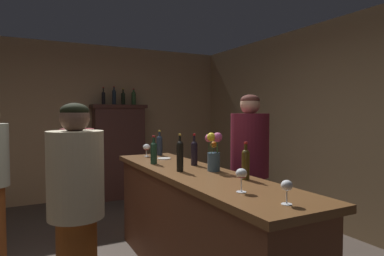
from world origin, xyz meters
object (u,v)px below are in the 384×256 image
at_px(wine_glass_mid, 146,148).
at_px(display_bottle_midright, 134,97).
at_px(flower_arrangement, 214,151).
at_px(patron_near_entrance, 78,173).
at_px(wine_glass_rear, 241,175).
at_px(patron_redhead, 76,208).
at_px(bartender, 249,168).
at_px(wine_glass_front, 287,187).
at_px(display_cabinet, 119,150).
at_px(display_bottle_center, 123,98).
at_px(cheese_plate, 164,159).
at_px(wine_bottle_chardonnay, 180,154).
at_px(wine_bottle_syrah, 194,152).
at_px(wine_bottle_rose, 154,152).
at_px(display_bottle_left, 103,97).
at_px(bar_counter, 195,227).
at_px(wine_bottle_pinot, 160,144).
at_px(wine_bottle_merlot, 246,162).
at_px(display_bottle_midleft, 114,96).

relative_size(wine_glass_mid, display_bottle_midright, 0.50).
height_order(flower_arrangement, patron_near_entrance, patron_near_entrance).
xyz_separation_m(wine_glass_rear, patron_redhead, (-0.93, 0.61, -0.25)).
bearing_deg(display_bottle_midright, bartender, -83.56).
height_order(flower_arrangement, bartender, bartender).
bearing_deg(patron_near_entrance, wine_glass_front, -2.59).
bearing_deg(display_cabinet, patron_redhead, -109.44).
height_order(wine_glass_front, display_bottle_midright, display_bottle_midright).
xyz_separation_m(display_cabinet, flower_arrangement, (-0.03, -3.26, 0.31)).
bearing_deg(display_bottle_center, cheese_plate, -95.10).
relative_size(wine_bottle_chardonnay, cheese_plate, 2.21).
bearing_deg(display_bottle_midright, wine_glass_mid, -103.55).
bearing_deg(wine_glass_front, display_cabinet, 87.21).
relative_size(cheese_plate, display_bottle_center, 0.52).
distance_m(wine_glass_rear, patron_redhead, 1.14).
distance_m(wine_bottle_syrah, wine_glass_mid, 0.85).
bearing_deg(wine_bottle_rose, display_bottle_midright, 76.70).
bearing_deg(display_bottle_center, display_bottle_midright, -0.00).
relative_size(wine_glass_front, wine_glass_mid, 0.95).
distance_m(wine_bottle_rose, wine_bottle_syrah, 0.41).
relative_size(wine_bottle_syrah, wine_glass_rear, 1.99).
height_order(wine_bottle_rose, cheese_plate, wine_bottle_rose).
bearing_deg(display_bottle_left, display_cabinet, -0.00).
distance_m(display_bottle_left, bartender, 3.17).
distance_m(bar_counter, wine_bottle_pinot, 1.32).
bearing_deg(wine_bottle_chardonnay, wine_bottle_syrah, 41.84).
xyz_separation_m(wine_bottle_merlot, bartender, (0.60, 0.74, -0.20)).
bearing_deg(display_bottle_center, wine_bottle_merlot, -91.28).
xyz_separation_m(wine_glass_mid, cheese_plate, (0.10, -0.30, -0.10)).
relative_size(wine_bottle_rose, cheese_plate, 1.90).
bearing_deg(wine_bottle_rose, display_bottle_center, 80.69).
distance_m(wine_bottle_pinot, wine_bottle_rose, 0.66).
bearing_deg(wine_glass_mid, cheese_plate, -71.96).
relative_size(display_bottle_left, display_bottle_midleft, 0.94).
distance_m(wine_bottle_chardonnay, flower_arrangement, 0.29).
distance_m(wine_bottle_pinot, wine_glass_mid, 0.18).
relative_size(flower_arrangement, display_bottle_midright, 1.17).
bearing_deg(flower_arrangement, wine_glass_front, -99.43).
xyz_separation_m(display_bottle_center, bartender, (0.52, -2.93, -0.84)).
bearing_deg(wine_glass_mid, wine_bottle_merlot, -82.00).
xyz_separation_m(wine_bottle_chardonnay, patron_near_entrance, (-0.68, 1.19, -0.31)).
xyz_separation_m(wine_bottle_syrah, patron_near_entrance, (-0.94, 0.96, -0.29)).
height_order(wine_bottle_pinot, display_bottle_midleft, display_bottle_midleft).
bearing_deg(patron_near_entrance, display_bottle_midleft, 134.95).
bearing_deg(wine_bottle_pinot, wine_bottle_merlot, -88.21).
height_order(wine_bottle_pinot, wine_glass_front, wine_bottle_pinot).
height_order(display_cabinet, wine_bottle_rose, display_cabinet).
distance_m(display_cabinet, wine_bottle_rose, 2.67).
xyz_separation_m(bar_counter, wine_bottle_rose, (-0.17, 0.57, 0.62)).
relative_size(wine_bottle_rose, display_bottle_midright, 0.98).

